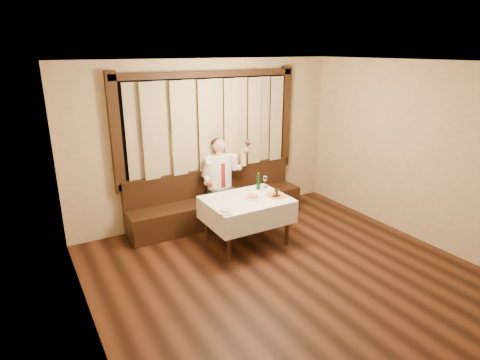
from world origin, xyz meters
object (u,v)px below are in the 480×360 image
dining_table (246,205)px  pasta_cream (226,210)px  banquette (217,204)px  cruet_caddy (276,195)px  pasta_red (253,196)px  seated_man (222,175)px  green_bottle (258,182)px  pizza (276,195)px

dining_table → pasta_cream: pasta_cream is taller
banquette → dining_table: (0.00, -1.02, 0.34)m
pasta_cream → cruet_caddy: size_ratio=1.75×
banquette → cruet_caddy: banquette is taller
pasta_red → seated_man: (-0.03, 0.96, 0.07)m
banquette → seated_man: (0.06, -0.09, 0.55)m
green_bottle → pizza: bearing=-80.9°
banquette → seated_man: seated_man is taller
green_bottle → banquette: bearing=116.8°
banquette → pasta_cream: (-0.53, -1.34, 0.48)m
banquette → dining_table: size_ratio=2.52×
dining_table → cruet_caddy: 0.48m
banquette → dining_table: banquette is taller
pasta_cream → seated_man: (0.59, 1.25, 0.07)m
pasta_red → pasta_cream: (-0.63, -0.29, -0.00)m
pasta_cream → green_bottle: (0.91, 0.58, 0.09)m
pasta_cream → pasta_red: bearing=25.2°
pizza → pasta_red: pasta_red is taller
pizza → pasta_cream: (-0.98, -0.18, 0.02)m
pasta_cream → dining_table: bearing=31.1°
banquette → cruet_caddy: bearing=-71.5°
green_bottle → cruet_caddy: size_ratio=1.99×
seated_man → pasta_red: bearing=-88.0°
pasta_red → green_bottle: (0.29, 0.29, 0.08)m
pasta_red → green_bottle: bearing=45.1°
cruet_caddy → banquette: bearing=99.8°
pasta_red → cruet_caddy: (0.31, -0.18, 0.01)m
pasta_red → pasta_cream: 0.69m
cruet_caddy → pizza: bearing=47.5°
dining_table → pasta_red: pasta_red is taller
cruet_caddy → pasta_cream: bearing=178.4°
pizza → seated_man: seated_man is taller
green_bottle → seated_man: bearing=115.6°
pizza → pasta_cream: bearing=-169.8°
pasta_red → pasta_cream: pasta_red is taller
pasta_cream → banquette: bearing=68.5°
banquette → pasta_red: (0.10, -1.05, 0.48)m
pizza → seated_man: size_ratio=0.21×
banquette → cruet_caddy: 1.38m
dining_table → seated_man: (0.06, 0.93, 0.21)m
pizza → green_bottle: (-0.07, 0.41, 0.11)m
dining_table → banquette: bearing=90.0°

